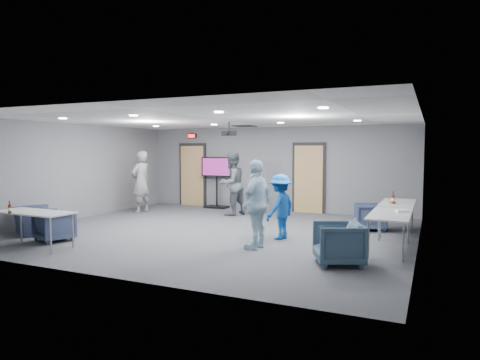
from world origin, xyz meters
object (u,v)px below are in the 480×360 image
at_px(person_b, 232,184).
at_px(tv_stand, 217,179).
at_px(table_right_b, 390,216).
at_px(chair_front_a, 55,226).
at_px(projector, 229,133).
at_px(chair_right_a, 370,217).
at_px(chair_right_c, 338,243).
at_px(person_d, 280,207).
at_px(bottle_front, 10,209).
at_px(person_a, 141,182).
at_px(chair_front_b, 34,221).
at_px(bottle_right, 393,199).
at_px(table_right_a, 398,204).
at_px(person_c, 257,204).
at_px(table_front_left, 34,214).

bearing_deg(person_b, tv_stand, -117.56).
distance_m(table_right_b, tv_stand, 7.19).
height_order(chair_front_a, projector, projector).
relative_size(chair_right_a, tv_stand, 0.42).
relative_size(chair_right_a, chair_right_c, 0.91).
height_order(person_d, chair_right_c, person_d).
height_order(person_b, person_d, person_b).
bearing_deg(bottle_front, person_a, 99.30).
bearing_deg(table_right_b, person_a, 74.40).
height_order(chair_front_b, table_right_b, table_right_b).
xyz_separation_m(bottle_right, projector, (-4.04, -0.31, 1.57)).
xyz_separation_m(table_right_b, tv_stand, (-5.93, 4.05, 0.29)).
relative_size(person_d, table_right_a, 0.80).
relative_size(person_c, chair_right_c, 2.23).
xyz_separation_m(chair_right_c, chair_front_a, (-5.98, -0.63, -0.04)).
bearing_deg(bottle_front, person_c, 26.78).
height_order(table_right_a, projector, projector).
height_order(person_a, chair_right_c, person_a).
height_order(person_c, bottle_front, person_c).
height_order(person_a, person_c, person_a).
bearing_deg(table_right_a, chair_front_a, 120.84).
distance_m(bottle_front, tv_stand, 7.20).
height_order(chair_front_b, bottle_right, bottle_right).
xyz_separation_m(person_c, chair_right_a, (1.80, 2.96, -0.56)).
relative_size(chair_right_a, table_right_a, 0.41).
bearing_deg(person_d, chair_front_b, -58.70).
bearing_deg(bottle_right, projector, -175.60).
height_order(person_a, person_d, person_a).
bearing_deg(table_right_b, person_c, 110.86).
xyz_separation_m(person_a, person_b, (2.84, 0.66, -0.01)).
height_order(chair_right_c, tv_stand, tv_stand).
bearing_deg(chair_right_c, bottle_front, -98.53).
bearing_deg(chair_front_a, table_front_left, 118.76).
bearing_deg(tv_stand, table_front_left, -95.43).
bearing_deg(person_c, chair_front_b, -75.58).
bearing_deg(bottle_front, projector, 58.98).
xyz_separation_m(chair_front_a, projector, (2.57, 3.36, 2.08)).
bearing_deg(person_c, bottle_front, -57.12).
height_order(chair_front_b, bottle_front, bottle_front).
bearing_deg(table_right_a, table_front_left, 124.94).
distance_m(person_d, chair_right_c, 2.27).
distance_m(person_a, bottle_front, 5.30).
distance_m(person_c, person_d, 1.07).
xyz_separation_m(chair_right_a, chair_right_c, (-0.06, -3.49, 0.03)).
distance_m(tv_stand, projector, 3.62).
distance_m(chair_right_c, chair_front_a, 6.01).
bearing_deg(chair_right_c, projector, -152.39).
height_order(person_c, table_right_a, person_c).
xyz_separation_m(chair_front_b, projector, (3.66, 2.98, 2.09)).
distance_m(person_c, chair_front_a, 4.44).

